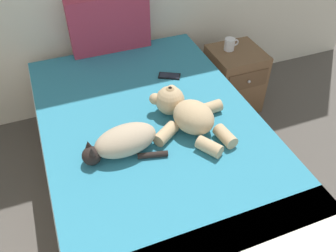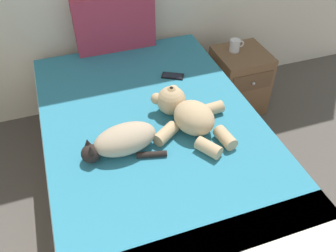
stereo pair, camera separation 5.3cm
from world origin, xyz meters
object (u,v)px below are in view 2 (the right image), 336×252
object	(u,v)px
cell_phone	(173,76)
nightstand	(239,81)
mug	(235,45)
bed	(156,161)
cat	(122,141)
teddy_bear	(187,114)
patterned_cushion	(115,23)

from	to	relation	value
cell_phone	nightstand	world-z (taller)	cell_phone
nightstand	mug	distance (m)	0.31
bed	mug	world-z (taller)	mug
bed	cell_phone	bearing A→B (deg)	59.36
cat	teddy_bear	distance (m)	0.41
cat	nightstand	bearing A→B (deg)	34.02
nightstand	mug	size ratio (longest dim) A/B	4.32
cat	bed	bearing A→B (deg)	28.76
bed	cell_phone	distance (m)	0.60
bed	cell_phone	xyz separation A→B (m)	(0.27, 0.45, 0.29)
bed	patterned_cushion	distance (m)	1.07
cat	teddy_bear	bearing A→B (deg)	12.02
teddy_bear	nightstand	world-z (taller)	teddy_bear
cell_phone	teddy_bear	bearing A→B (deg)	-100.09
teddy_bear	mug	bearing A→B (deg)	46.85
cat	mug	xyz separation A→B (m)	(1.09, 0.82, -0.07)
teddy_bear	mug	xyz separation A→B (m)	(0.69, 0.74, -0.08)
bed	nightstand	distance (m)	1.13
cell_phone	bed	bearing A→B (deg)	-120.64
cat	cell_phone	xyz separation A→B (m)	(0.49, 0.57, -0.07)
bed	patterned_cushion	size ratio (longest dim) A/B	3.48
nightstand	bed	bearing A→B (deg)	-144.81
bed	nightstand	size ratio (longest dim) A/B	3.93
bed	cat	bearing A→B (deg)	-151.24
teddy_bear	cell_phone	distance (m)	0.50
patterned_cushion	mug	bearing A→B (deg)	-15.76
patterned_cushion	teddy_bear	distance (m)	1.01
patterned_cushion	cat	size ratio (longest dim) A/B	1.35
cell_phone	mug	size ratio (longest dim) A/B	1.37
teddy_bear	bed	bearing A→B (deg)	169.04
nightstand	cat	bearing A→B (deg)	-145.98
mug	cat	bearing A→B (deg)	-143.02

